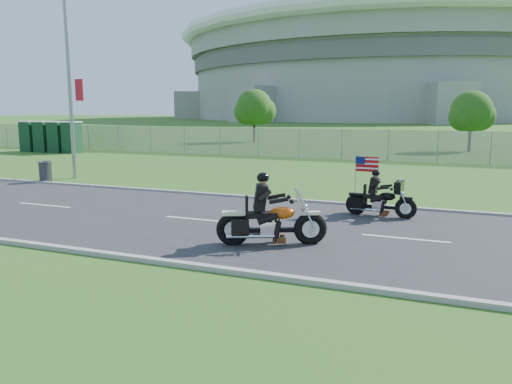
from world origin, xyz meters
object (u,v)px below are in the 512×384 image
at_px(porta_toilet_b, 57,138).
at_px(motorcycle_lead, 270,223).
at_px(porta_toilet_c, 43,137).
at_px(streetlight, 72,59).
at_px(porta_toilet_a, 72,138).
at_px(motorcycle_follow, 380,201).
at_px(trash_can, 45,173).
at_px(porta_toilet_d, 30,137).

height_order(porta_toilet_b, motorcycle_lead, porta_toilet_b).
xyz_separation_m(porta_toilet_b, porta_toilet_c, (-1.40, 0.00, 0.00)).
relative_size(streetlight, porta_toilet_c, 4.35).
distance_m(porta_toilet_a, motorcycle_lead, 29.67).
xyz_separation_m(streetlight, motorcycle_follow, (14.97, -3.66, -5.13)).
relative_size(porta_toilet_b, motorcycle_follow, 1.05).
xyz_separation_m(porta_toilet_a, porta_toilet_b, (-1.40, 0.00, 0.00)).
height_order(porta_toilet_b, motorcycle_follow, porta_toilet_b).
bearing_deg(motorcycle_lead, streetlight, 123.70).
bearing_deg(porta_toilet_b, trash_can, -48.48).
xyz_separation_m(porta_toilet_d, motorcycle_lead, (27.16, -18.78, -0.57)).
bearing_deg(porta_toilet_d, porta_toilet_a, 0.00).
bearing_deg(porta_toilet_a, motorcycle_lead, -39.29).
relative_size(porta_toilet_a, trash_can, 2.42).
distance_m(porta_toilet_c, motorcycle_follow, 31.33).
bearing_deg(motorcycle_follow, trash_can, 176.54).
xyz_separation_m(porta_toilet_a, porta_toilet_d, (-4.20, 0.00, 0.00)).
bearing_deg(porta_toilet_d, trash_can, -42.12).
bearing_deg(motorcycle_follow, porta_toilet_a, 153.08).
bearing_deg(motorcycle_lead, porta_toilet_d, 120.77).
relative_size(porta_toilet_c, motorcycle_lead, 0.90).
relative_size(porta_toilet_b, motorcycle_lead, 0.90).
height_order(porta_toilet_c, porta_toilet_d, same).
height_order(streetlight, porta_toilet_a, streetlight).
height_order(streetlight, trash_can, streetlight).
bearing_deg(trash_can, porta_toilet_a, 127.78).
bearing_deg(streetlight, porta_toilet_d, 142.83).
bearing_deg(streetlight, motorcycle_lead, -31.74).
xyz_separation_m(streetlight, porta_toilet_c, (-12.82, 10.78, -4.49)).
relative_size(streetlight, porta_toilet_b, 4.35).
relative_size(streetlight, trash_can, 10.53).
height_order(porta_toilet_c, motorcycle_follow, porta_toilet_c).
bearing_deg(porta_toilet_a, porta_toilet_c, 180.00).
relative_size(porta_toilet_c, trash_can, 2.42).
bearing_deg(motorcycle_follow, porta_toilet_d, 156.78).
xyz_separation_m(porta_toilet_b, porta_toilet_d, (-2.80, 0.00, 0.00)).
bearing_deg(porta_toilet_b, streetlight, -43.35).
xyz_separation_m(porta_toilet_a, porta_toilet_c, (-2.80, 0.00, 0.00)).
bearing_deg(motorcycle_follow, streetlight, 169.36).
height_order(porta_toilet_a, motorcycle_lead, porta_toilet_a).
bearing_deg(motorcycle_lead, porta_toilet_c, 119.34).
xyz_separation_m(porta_toilet_c, trash_can, (12.64, -12.70, -0.68)).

